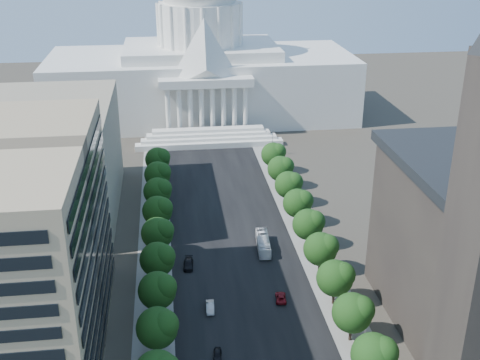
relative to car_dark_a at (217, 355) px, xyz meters
name	(u,v)px	position (x,y,z in m)	size (l,w,h in m)	color
road_asphalt	(226,218)	(7.39, 55.90, -0.63)	(30.00, 260.00, 0.01)	black
sidewalk_left	(155,222)	(-11.61, 55.90, -0.63)	(8.00, 260.00, 0.02)	gray
sidewalk_right	(295,214)	(26.39, 55.90, -0.63)	(8.00, 260.00, 0.02)	gray
capitol	(201,67)	(7.39, 150.79, 19.38)	(120.00, 56.00, 73.00)	white
office_block_left_far	(41,161)	(-40.61, 65.90, 14.37)	(38.00, 52.00, 30.00)	gray
tree_l_c	(159,327)	(-10.27, 1.71, 5.82)	(7.79, 7.60, 9.97)	#33261C
tree_l_d	(159,290)	(-10.27, 13.71, 5.82)	(7.79, 7.60, 9.97)	#33261C
tree_l_e	(159,259)	(-10.27, 25.71, 5.82)	(7.79, 7.60, 9.97)	#33261C
tree_l_f	(159,232)	(-10.27, 37.71, 5.82)	(7.79, 7.60, 9.97)	#33261C
tree_l_g	(159,210)	(-10.27, 49.71, 5.82)	(7.79, 7.60, 9.97)	#33261C
tree_l_h	(159,191)	(-10.27, 61.71, 5.82)	(7.79, 7.60, 9.97)	#33261C
tree_l_i	(159,174)	(-10.27, 73.71, 5.82)	(7.79, 7.60, 9.97)	#33261C
tree_l_j	(159,159)	(-10.27, 85.71, 5.82)	(7.79, 7.60, 9.97)	#33261C
tree_r_b	(376,354)	(25.73, -10.29, 5.82)	(7.79, 7.60, 9.97)	#33261C
tree_r_c	(354,312)	(25.73, 1.71, 5.82)	(7.79, 7.60, 9.97)	#33261C
tree_r_d	(337,277)	(25.73, 13.71, 5.82)	(7.79, 7.60, 9.97)	#33261C
tree_r_e	(322,248)	(25.73, 25.71, 5.82)	(7.79, 7.60, 9.97)	#33261C
tree_r_f	(310,224)	(25.73, 37.71, 5.82)	(7.79, 7.60, 9.97)	#33261C
tree_r_g	(299,202)	(25.73, 49.71, 5.82)	(7.79, 7.60, 9.97)	#33261C
tree_r_h	(290,184)	(25.73, 61.71, 5.82)	(7.79, 7.60, 9.97)	#33261C
tree_r_i	(281,168)	(25.73, 73.71, 5.82)	(7.79, 7.60, 9.97)	#33261C
tree_r_j	(274,154)	(25.73, 85.71, 5.82)	(7.79, 7.60, 9.97)	#33261C
streetlight_b	(364,317)	(27.30, 0.90, 5.19)	(2.61, 0.44, 9.00)	gray
streetlight_c	(329,250)	(27.30, 25.90, 5.19)	(2.61, 0.44, 9.00)	gray
streetlight_d	(304,202)	(27.30, 50.90, 5.19)	(2.61, 0.44, 9.00)	gray
streetlight_e	(285,167)	(27.30, 75.90, 5.19)	(2.61, 0.44, 9.00)	gray
streetlight_f	(271,139)	(27.30, 100.90, 5.19)	(2.61, 0.44, 9.00)	gray
car_dark_a	(217,355)	(0.00, 0.00, 0.00)	(1.50, 3.72, 1.27)	black
car_silver	(210,307)	(-0.17, 14.61, 0.13)	(1.61, 4.62, 1.52)	#B1B3B9
car_red	(281,297)	(14.81, 16.43, 0.01)	(2.12, 4.60, 1.28)	maroon
car_dark_b	(188,264)	(-3.77, 32.11, 0.14)	(2.17, 5.35, 1.55)	black
city_bus	(263,243)	(14.57, 38.09, 1.01)	(2.75, 11.77, 3.28)	white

